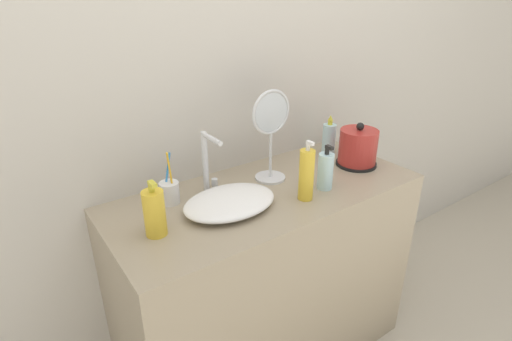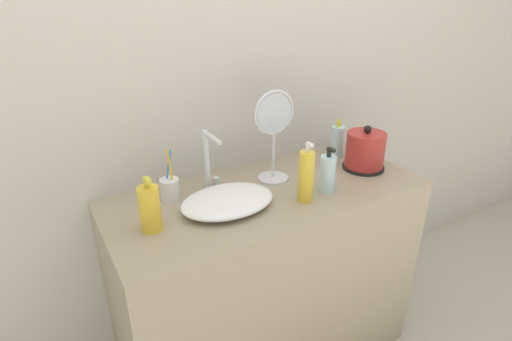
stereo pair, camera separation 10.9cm
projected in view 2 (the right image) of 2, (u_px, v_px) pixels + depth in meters
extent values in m
cube|color=beige|center=(231.00, 57.00, 1.54)|extent=(6.00, 0.04, 2.60)
cube|color=gray|center=(267.00, 279.00, 1.69)|extent=(1.21, 0.53, 0.84)
ellipsoid|color=white|center=(228.00, 201.00, 1.39)|extent=(0.34, 0.25, 0.05)
cylinder|color=silver|center=(207.00, 161.00, 1.48)|extent=(0.02, 0.02, 0.24)
cylinder|color=silver|center=(212.00, 138.00, 1.39)|extent=(0.02, 0.12, 0.02)
cylinder|color=silver|center=(216.00, 182.00, 1.54)|extent=(0.02, 0.02, 0.04)
cylinder|color=black|center=(363.00, 167.00, 1.70)|extent=(0.17, 0.17, 0.01)
cylinder|color=#B22D28|center=(365.00, 151.00, 1.67)|extent=(0.16, 0.16, 0.16)
sphere|color=black|center=(368.00, 129.00, 1.63)|extent=(0.03, 0.03, 0.03)
cylinder|color=silver|center=(170.00, 189.00, 1.44)|extent=(0.07, 0.07, 0.08)
cylinder|color=#338CE0|center=(168.00, 170.00, 1.42)|extent=(0.04, 0.01, 0.15)
cylinder|color=yellow|center=(171.00, 171.00, 1.40)|extent=(0.02, 0.01, 0.17)
cylinder|color=silver|center=(327.00, 174.00, 1.49)|extent=(0.06, 0.06, 0.14)
cylinder|color=black|center=(329.00, 153.00, 1.45)|extent=(0.02, 0.02, 0.02)
cube|color=black|center=(331.00, 150.00, 1.44)|extent=(0.01, 0.03, 0.01)
cylinder|color=gold|center=(150.00, 209.00, 1.24)|extent=(0.07, 0.07, 0.15)
cylinder|color=gold|center=(147.00, 184.00, 1.21)|extent=(0.02, 0.02, 0.02)
cube|color=gold|center=(147.00, 180.00, 1.19)|extent=(0.02, 0.04, 0.01)
cylinder|color=silver|center=(337.00, 141.00, 1.80)|extent=(0.06, 0.06, 0.14)
cylinder|color=gold|center=(339.00, 124.00, 1.77)|extent=(0.02, 0.02, 0.02)
cone|color=gold|center=(339.00, 120.00, 1.76)|extent=(0.02, 0.02, 0.02)
cylinder|color=gold|center=(306.00, 177.00, 1.41)|extent=(0.05, 0.05, 0.19)
cylinder|color=white|center=(308.00, 149.00, 1.36)|extent=(0.02, 0.02, 0.02)
cube|color=white|center=(310.00, 145.00, 1.35)|extent=(0.01, 0.03, 0.01)
cylinder|color=silver|center=(273.00, 178.00, 1.61)|extent=(0.12, 0.12, 0.01)
cylinder|color=silver|center=(273.00, 156.00, 1.57)|extent=(0.01, 0.01, 0.19)
torus|color=silver|center=(274.00, 113.00, 1.49)|extent=(0.17, 0.01, 0.17)
cylinder|color=silver|center=(274.00, 113.00, 1.49)|extent=(0.15, 0.00, 0.15)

